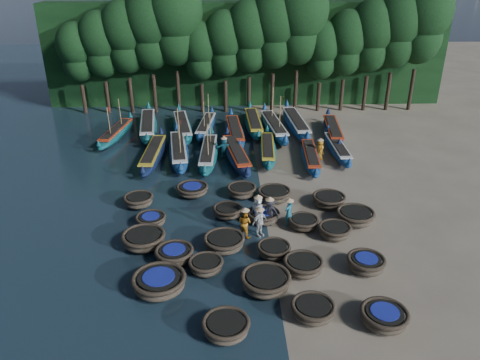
{
  "coord_description": "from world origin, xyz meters",
  "views": [
    {
      "loc": [
        -2.37,
        -24.93,
        14.07
      ],
      "look_at": [
        -1.43,
        1.53,
        1.3
      ],
      "focal_mm": 35.0,
      "sensor_mm": 36.0,
      "label": 1
    }
  ],
  "objects_px": {
    "coracle_8": "(303,265)",
    "coracle_3": "(313,310)",
    "coracle_2": "(226,327)",
    "fisherman_2": "(245,222)",
    "long_boat_14": "(254,123)",
    "coracle_12": "(224,242)",
    "coracle_10": "(144,239)",
    "coracle_11": "(174,254)",
    "long_boat_16": "(296,124)",
    "coracle_18": "(303,222)",
    "long_boat_7": "(311,157)",
    "coracle_4": "(384,317)",
    "coracle_21": "(192,190)",
    "fisherman_6": "(320,149)",
    "long_boat_15": "(274,127)",
    "coracle_6": "(206,265)",
    "long_boat_2": "(153,154)",
    "long_boat_5": "(236,155)",
    "coracle_13": "(274,250)",
    "long_boat_3": "(179,151)",
    "long_boat_8": "(337,149)",
    "long_boat_13": "(235,132)",
    "long_boat_11": "(183,127)",
    "coracle_24": "(329,200)",
    "coracle_15": "(151,220)",
    "coracle_5": "(159,282)",
    "long_boat_6": "(268,150)",
    "coracle_14": "(335,231)",
    "fisherman_3": "(269,211)",
    "long_boat_4": "(208,153)",
    "coracle_20": "(139,200)",
    "coracle_23": "(274,194)",
    "fisherman_0": "(258,210)",
    "long_boat_10": "(148,126)",
    "fisherman_1": "(289,211)",
    "coracle_17": "(263,216)",
    "coracle_22": "(242,191)",
    "fisherman_4": "(260,221)",
    "coracle_9": "(366,263)",
    "long_boat_12": "(206,126)"
  },
  "relations": [
    {
      "from": "long_boat_14",
      "to": "fisherman_2",
      "type": "height_order",
      "value": "fisherman_2"
    },
    {
      "from": "long_boat_14",
      "to": "fisherman_6",
      "type": "relative_size",
      "value": 4.67
    },
    {
      "from": "coracle_8",
      "to": "long_boat_16",
      "type": "relative_size",
      "value": 0.22
    },
    {
      "from": "long_boat_16",
      "to": "long_boat_11",
      "type": "bearing_deg",
      "value": 178.08
    },
    {
      "from": "long_boat_15",
      "to": "coracle_6",
      "type": "bearing_deg",
      "value": -111.73
    },
    {
      "from": "coracle_23",
      "to": "long_boat_13",
      "type": "xyz_separation_m",
      "value": [
        -2.2,
        11.31,
        0.14
      ]
    },
    {
      "from": "coracle_10",
      "to": "long_boat_3",
      "type": "xyz_separation_m",
      "value": [
        0.86,
        12.12,
        0.11
      ]
    },
    {
      "from": "coracle_2",
      "to": "fisherman_2",
      "type": "relative_size",
      "value": 1.16
    },
    {
      "from": "coracle_3",
      "to": "coracle_14",
      "type": "relative_size",
      "value": 1.06
    },
    {
      "from": "coracle_10",
      "to": "coracle_11",
      "type": "xyz_separation_m",
      "value": [
        1.75,
        -1.41,
        -0.02
      ]
    },
    {
      "from": "fisherman_6",
      "to": "coracle_3",
      "type": "bearing_deg",
      "value": 146.81
    },
    {
      "from": "coracle_18",
      "to": "long_boat_10",
      "type": "height_order",
      "value": "long_boat_10"
    },
    {
      "from": "long_boat_4",
      "to": "long_boat_13",
      "type": "bearing_deg",
      "value": 68.17
    },
    {
      "from": "coracle_6",
      "to": "long_boat_10",
      "type": "xyz_separation_m",
      "value": [
        -5.67,
        20.34,
        0.21
      ]
    },
    {
      "from": "long_boat_4",
      "to": "long_boat_14",
      "type": "xyz_separation_m",
      "value": [
        3.85,
        6.87,
        0.02
      ]
    },
    {
      "from": "long_boat_2",
      "to": "long_boat_5",
      "type": "relative_size",
      "value": 0.98
    },
    {
      "from": "coracle_20",
      "to": "coracle_23",
      "type": "height_order",
      "value": "coracle_23"
    },
    {
      "from": "coracle_8",
      "to": "coracle_3",
      "type": "bearing_deg",
      "value": -91.38
    },
    {
      "from": "long_boat_8",
      "to": "long_boat_13",
      "type": "bearing_deg",
      "value": 152.42
    },
    {
      "from": "coracle_11",
      "to": "coracle_14",
      "type": "height_order",
      "value": "coracle_11"
    },
    {
      "from": "coracle_10",
      "to": "coracle_20",
      "type": "relative_size",
      "value": 1.26
    },
    {
      "from": "coracle_2",
      "to": "fisherman_3",
      "type": "xyz_separation_m",
      "value": [
        2.55,
        8.55,
        0.49
      ]
    },
    {
      "from": "long_boat_11",
      "to": "coracle_4",
      "type": "bearing_deg",
      "value": -76.05
    },
    {
      "from": "coracle_18",
      "to": "fisherman_0",
      "type": "bearing_deg",
      "value": 168.57
    },
    {
      "from": "long_boat_16",
      "to": "long_boat_5",
      "type": "bearing_deg",
      "value": -132.84
    },
    {
      "from": "coracle_6",
      "to": "coracle_13",
      "type": "distance_m",
      "value": 3.68
    },
    {
      "from": "coracle_12",
      "to": "long_boat_14",
      "type": "relative_size",
      "value": 0.32
    },
    {
      "from": "coracle_9",
      "to": "coracle_14",
      "type": "relative_size",
      "value": 1.03
    },
    {
      "from": "coracle_2",
      "to": "fisherman_2",
      "type": "height_order",
      "value": "fisherman_2"
    },
    {
      "from": "coracle_4",
      "to": "coracle_17",
      "type": "relative_size",
      "value": 1.3
    },
    {
      "from": "long_boat_15",
      "to": "long_boat_7",
      "type": "bearing_deg",
      "value": -78.84
    },
    {
      "from": "long_boat_8",
      "to": "long_boat_12",
      "type": "bearing_deg",
      "value": 150.58
    },
    {
      "from": "coracle_15",
      "to": "long_boat_3",
      "type": "bearing_deg",
      "value": 85.52
    },
    {
      "from": "coracle_18",
      "to": "long_boat_7",
      "type": "relative_size",
      "value": 0.25
    },
    {
      "from": "long_boat_2",
      "to": "long_boat_5",
      "type": "distance_m",
      "value": 6.27
    },
    {
      "from": "long_boat_8",
      "to": "coracle_5",
      "type": "bearing_deg",
      "value": -127.41
    },
    {
      "from": "long_boat_7",
      "to": "coracle_18",
      "type": "bearing_deg",
      "value": -98.33
    },
    {
      "from": "coracle_13",
      "to": "fisherman_0",
      "type": "distance_m",
      "value": 3.29
    },
    {
      "from": "long_boat_7",
      "to": "long_boat_8",
      "type": "relative_size",
      "value": 1.0
    },
    {
      "from": "coracle_12",
      "to": "fisherman_1",
      "type": "bearing_deg",
      "value": 31.71
    },
    {
      "from": "coracle_2",
      "to": "coracle_20",
      "type": "bearing_deg",
      "value": 115.58
    },
    {
      "from": "coracle_2",
      "to": "long_boat_6",
      "type": "relative_size",
      "value": 0.29
    },
    {
      "from": "coracle_14",
      "to": "long_boat_5",
      "type": "relative_size",
      "value": 0.23
    },
    {
      "from": "long_boat_11",
      "to": "long_boat_3",
      "type": "bearing_deg",
      "value": -97.83
    },
    {
      "from": "long_boat_6",
      "to": "long_boat_16",
      "type": "distance_m",
      "value": 6.46
    },
    {
      "from": "coracle_4",
      "to": "coracle_21",
      "type": "distance_m",
      "value": 14.93
    },
    {
      "from": "long_boat_3",
      "to": "long_boat_15",
      "type": "relative_size",
      "value": 0.96
    },
    {
      "from": "coracle_24",
      "to": "long_boat_2",
      "type": "height_order",
      "value": "long_boat_2"
    },
    {
      "from": "coracle_22",
      "to": "fisherman_4",
      "type": "relative_size",
      "value": 1.05
    },
    {
      "from": "coracle_15",
      "to": "fisherman_1",
      "type": "relative_size",
      "value": 1.14
    }
  ]
}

